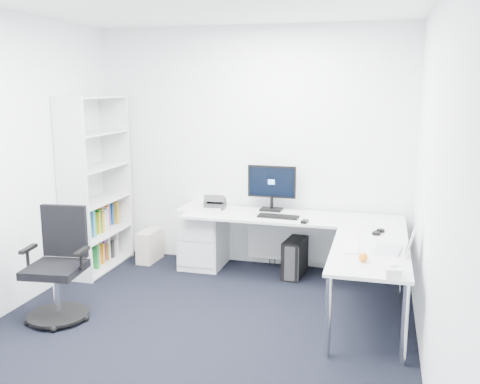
% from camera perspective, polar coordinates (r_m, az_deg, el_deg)
% --- Properties ---
extents(ground, '(4.20, 4.20, 0.00)m').
position_cam_1_polar(ground, '(4.53, -5.47, -15.62)').
color(ground, black).
extents(wall_back, '(3.60, 0.02, 2.70)m').
position_cam_1_polar(wall_back, '(6.09, 1.20, 4.71)').
color(wall_back, white).
rests_on(wall_back, ground).
extents(wall_right, '(0.02, 4.20, 2.70)m').
position_cam_1_polar(wall_right, '(3.86, 20.04, 0.18)').
color(wall_right, white).
rests_on(wall_right, ground).
extents(l_desk, '(2.32, 1.30, 0.68)m').
position_cam_1_polar(l_desk, '(5.52, 4.99, -6.77)').
color(l_desk, silver).
rests_on(l_desk, ground).
extents(drawer_pedestal, '(0.46, 0.57, 0.70)m').
position_cam_1_polar(drawer_pedestal, '(6.18, -3.86, -4.67)').
color(drawer_pedestal, silver).
rests_on(drawer_pedestal, ground).
extents(bookshelf, '(0.38, 0.97, 1.95)m').
position_cam_1_polar(bookshelf, '(6.16, -15.17, 0.84)').
color(bookshelf, silver).
rests_on(bookshelf, ground).
extents(task_chair, '(0.62, 0.62, 1.00)m').
position_cam_1_polar(task_chair, '(4.98, -19.16, -7.48)').
color(task_chair, black).
rests_on(task_chair, ground).
extents(black_pc_tower, '(0.24, 0.44, 0.41)m').
position_cam_1_polar(black_pc_tower, '(5.89, 5.87, -7.00)').
color(black_pc_tower, black).
rests_on(black_pc_tower, ground).
extents(beige_pc_tower, '(0.19, 0.40, 0.37)m').
position_cam_1_polar(beige_pc_tower, '(6.45, -9.61, -5.67)').
color(beige_pc_tower, beige).
rests_on(beige_pc_tower, ground).
extents(power_strip, '(0.33, 0.07, 0.04)m').
position_cam_1_polar(power_strip, '(6.03, 10.84, -8.57)').
color(power_strip, silver).
rests_on(power_strip, ground).
extents(monitor, '(0.54, 0.18, 0.52)m').
position_cam_1_polar(monitor, '(5.92, 3.38, 0.47)').
color(monitor, black).
rests_on(monitor, l_desk).
extents(black_keyboard, '(0.44, 0.18, 0.02)m').
position_cam_1_polar(black_keyboard, '(5.66, 4.10, -2.61)').
color(black_keyboard, black).
rests_on(black_keyboard, l_desk).
extents(mouse, '(0.07, 0.10, 0.03)m').
position_cam_1_polar(mouse, '(5.46, 6.92, -3.14)').
color(mouse, black).
rests_on(mouse, l_desk).
extents(desk_phone, '(0.24, 0.24, 0.16)m').
position_cam_1_polar(desk_phone, '(6.07, -2.67, -1.02)').
color(desk_phone, '#2D2D2F').
rests_on(desk_phone, l_desk).
extents(laptop, '(0.35, 0.35, 0.22)m').
position_cam_1_polar(laptop, '(4.66, 15.51, -4.81)').
color(laptop, silver).
rests_on(laptop, l_desk).
extents(white_keyboard, '(0.14, 0.42, 0.01)m').
position_cam_1_polar(white_keyboard, '(4.73, 11.84, -5.71)').
color(white_keyboard, silver).
rests_on(white_keyboard, l_desk).
extents(headphones, '(0.16, 0.21, 0.05)m').
position_cam_1_polar(headphones, '(5.21, 14.56, -4.05)').
color(headphones, black).
rests_on(headphones, l_desk).
extents(orange_fruit, '(0.07, 0.07, 0.07)m').
position_cam_1_polar(orange_fruit, '(4.36, 13.00, -6.79)').
color(orange_fruit, orange).
rests_on(orange_fruit, l_desk).
extents(tissue_box, '(0.14, 0.22, 0.07)m').
position_cam_1_polar(tissue_box, '(4.12, 15.84, -8.03)').
color(tissue_box, silver).
rests_on(tissue_box, l_desk).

